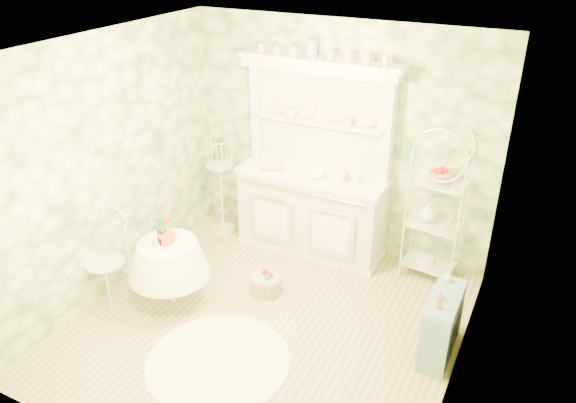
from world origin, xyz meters
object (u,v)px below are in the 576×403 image
at_px(birdcage_stand, 221,179).
at_px(cafe_chair, 104,259).
at_px(kitchen_dresser, 312,162).
at_px(bakers_rack, 437,205).
at_px(floor_basket, 266,285).
at_px(side_shelf, 442,324).
at_px(round_table, 170,273).

bearing_deg(birdcage_stand, cafe_chair, -99.14).
bearing_deg(kitchen_dresser, cafe_chair, -128.30).
distance_m(bakers_rack, floor_basket, 2.02).
distance_m(kitchen_dresser, bakers_rack, 1.44).
xyz_separation_m(kitchen_dresser, side_shelf, (1.82, -1.12, -0.83)).
height_order(round_table, birdcage_stand, birdcage_stand).
height_order(kitchen_dresser, round_table, kitchen_dresser).
bearing_deg(floor_basket, cafe_chair, -149.47).
bearing_deg(kitchen_dresser, birdcage_stand, -175.21).
bearing_deg(floor_basket, side_shelf, -2.76).
distance_m(kitchen_dresser, round_table, 1.99).
height_order(cafe_chair, birdcage_stand, birdcage_stand).
distance_m(kitchen_dresser, side_shelf, 2.30).
xyz_separation_m(side_shelf, birdcage_stand, (-3.02, 1.02, 0.41)).
relative_size(birdcage_stand, floor_basket, 5.00).
distance_m(cafe_chair, floor_basket, 1.70).
bearing_deg(cafe_chair, kitchen_dresser, 35.19).
bearing_deg(round_table, kitchen_dresser, 62.13).
relative_size(bakers_rack, round_table, 2.46).
relative_size(bakers_rack, cafe_chair, 1.78).
distance_m(cafe_chair, birdcage_stand, 1.81).
relative_size(side_shelf, round_table, 1.02).
relative_size(round_table, floor_basket, 2.48).
height_order(round_table, cafe_chair, cafe_chair).
distance_m(bakers_rack, side_shelf, 1.40).
distance_m(side_shelf, floor_basket, 1.89).
distance_m(side_shelf, cafe_chair, 3.39).
bearing_deg(birdcage_stand, bakers_rack, 4.12).
bearing_deg(bakers_rack, floor_basket, -135.34).
bearing_deg(round_table, bakers_rack, 36.88).
bearing_deg(bakers_rack, kitchen_dresser, -169.06).
bearing_deg(birdcage_stand, floor_basket, -39.35).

